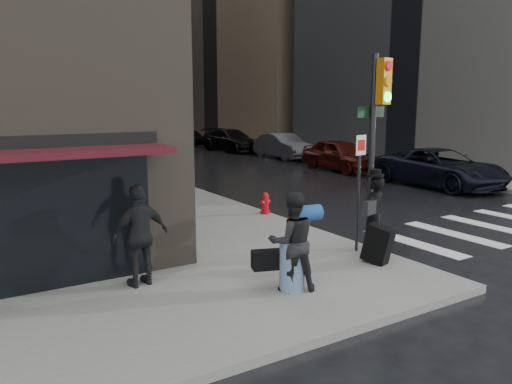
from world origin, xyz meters
TOP-DOWN VIEW (x-y plane):
  - ground at (0.00, 0.00)m, footprint 140.00×140.00m
  - sidewalk_left at (0.00, 27.00)m, footprint 4.00×50.00m
  - sidewalk_right at (13.50, 27.00)m, footprint 3.00×50.00m
  - crosswalk at (7.50, 1.00)m, footprint 8.50×3.00m
  - bldg_right_far at (26.00, 58.00)m, footprint 22.00×20.00m
  - bldg_distant at (6.00, 78.00)m, footprint 40.00×12.00m
  - man_overcoat at (1.52, 0.42)m, footprint 0.99×1.20m
  - man_jeans at (-1.19, -0.26)m, footprint 1.25×0.99m
  - man_greycoat at (-3.40, 1.38)m, footprint 1.16×0.63m
  - traffic_light at (1.88, 0.86)m, footprint 1.08×0.57m
  - fire_hydrant at (1.80, 5.23)m, footprint 0.38×0.29m
  - parked_car_0 at (11.11, 6.23)m, footprint 2.83×5.77m
  - parked_car_1 at (10.92, 12.21)m, footprint 2.13×4.85m
  - parked_car_2 at (11.52, 18.19)m, footprint 1.81×4.82m
  - parked_car_3 at (11.15, 24.17)m, footprint 2.73×5.61m
  - parked_car_4 at (10.69, 30.16)m, footprint 1.94×4.02m

SIDE VIEW (x-z plane):
  - ground at x=0.00m, z-range 0.00..0.00m
  - crosswalk at x=7.50m, z-range 0.00..0.01m
  - sidewalk_left at x=0.00m, z-range 0.00..0.15m
  - sidewalk_right at x=13.50m, z-range 0.00..0.15m
  - fire_hydrant at x=1.80m, z-range 0.11..0.77m
  - parked_car_4 at x=10.69m, z-range 0.00..1.32m
  - parked_car_2 at x=11.52m, z-range 0.00..1.57m
  - parked_car_3 at x=11.15m, z-range 0.00..1.57m
  - parked_car_0 at x=11.11m, z-range 0.00..1.58m
  - parked_car_1 at x=10.92m, z-range 0.00..1.63m
  - man_overcoat at x=1.52m, z-range -0.01..1.93m
  - man_jeans at x=-1.19m, z-range 0.15..1.94m
  - man_greycoat at x=-3.40m, z-range 0.15..2.03m
  - traffic_light at x=1.88m, z-range 0.78..5.16m
  - bldg_right_far at x=26.00m, z-range 0.00..25.00m
  - bldg_distant at x=6.00m, z-range 0.00..32.00m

